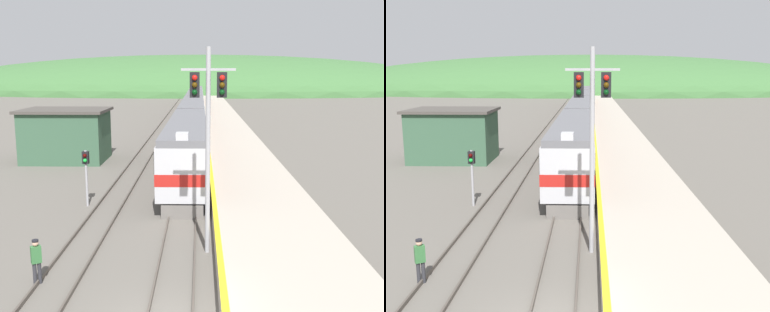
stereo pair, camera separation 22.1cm
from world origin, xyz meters
The scene contains 12 objects.
track_main centered at (0.00, 70.00, 0.08)m, with size 1.52×180.00×0.16m.
track_siding centered at (-4.27, 70.00, 0.08)m, with size 1.52×180.00×0.16m.
platform centered at (4.30, 50.00, 0.45)m, with size 5.46×140.00×0.90m.
distant_hills centered at (0.00, 165.78, 0.00)m, with size 213.25×95.96×28.18m.
station_shed centered at (-10.70, 26.07, 2.28)m, with size 7.28×5.65×4.52m.
express_train_lead_car centered at (0.00, 20.00, 2.30)m, with size 2.91×20.05×4.57m.
carriage_second centered at (0.00, 42.40, 2.29)m, with size 2.90×22.52×4.21m.
carriage_third centered at (0.00, 65.80, 2.29)m, with size 2.90×22.52×4.21m.
carriage_fourth centered at (0.00, 89.20, 2.29)m, with size 2.90×22.52×4.21m.
signal_mast_main centered at (1.25, 5.93, 5.69)m, with size 2.20×0.42×8.66m.
signal_post_siding centered at (-5.58, 12.53, 2.37)m, with size 0.36×0.42×3.27m.
track_worker centered at (-5.02, 2.87, 0.97)m, with size 0.42×0.37×1.70m.
Camera 2 is at (1.15, -12.37, 7.67)m, focal length 42.00 mm.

